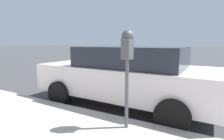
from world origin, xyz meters
name	(u,v)px	position (x,y,z in m)	size (l,w,h in m)	color
ground_plane	(177,99)	(0.00, 0.00, 0.00)	(220.00, 220.00, 0.00)	#424244
parking_meter	(127,54)	(-2.56, 0.46, 1.42)	(0.21, 0.19, 1.64)	#4C5156
car_white	(126,75)	(-1.12, 1.12, 0.80)	(2.13, 4.56, 1.51)	silver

